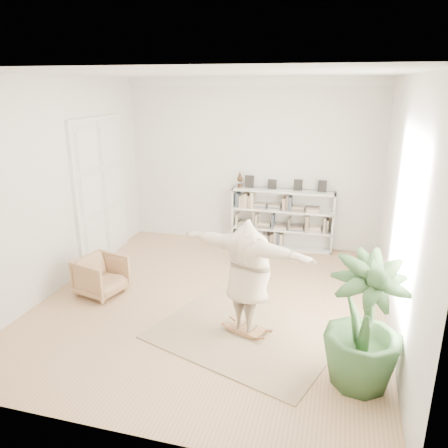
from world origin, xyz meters
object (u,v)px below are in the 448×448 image
Objects in this scene: houseplant at (364,323)px; armchair at (101,276)px; rocker_board at (247,329)px; person at (248,273)px; bookshelf at (282,220)px.

armchair is at bearing 162.64° from houseplant.
armchair is 1.27× the size of rocker_board.
houseplant reaches higher than rocker_board.
person reaches higher than houseplant.
bookshelf is 4.04m from armchair.
bookshelf is at bearing 109.55° from rocker_board.
armchair is (-2.66, -3.03, -0.31)m from bookshelf.
armchair reaches higher than rocker_board.
person reaches higher than armchair.
person reaches higher than bookshelf.
bookshelf is at bearing -27.04° from armchair.
bookshelf is 1.08× the size of person.
armchair is at bearing -131.34° from bookshelf.
person is (-0.00, -0.00, 0.89)m from rocker_board.
bookshelf is at bearing 109.70° from houseplant.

